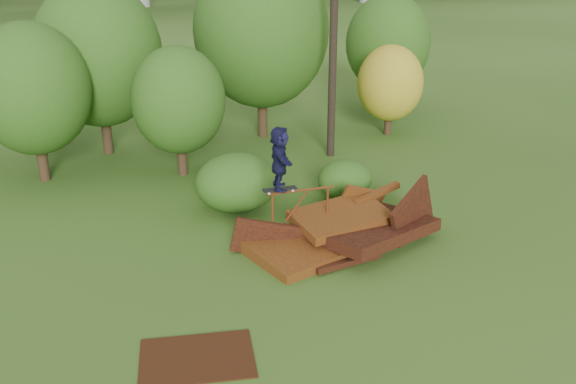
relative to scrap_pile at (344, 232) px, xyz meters
name	(u,v)px	position (x,y,z in m)	size (l,w,h in m)	color
ground	(352,276)	(-0.64, -1.59, -0.38)	(240.00, 240.00, 0.00)	#2D5116
scrap_pile	(344,232)	(0.00, 0.00, 0.00)	(5.81, 3.21, 2.15)	#46210C
grind_rail	(300,207)	(-1.04, 0.51, 0.70)	(1.82, 0.25, 1.57)	#622A0F
skateboard	(280,189)	(-1.60, 0.57, 1.27)	(0.90, 0.33, 0.09)	black
skater	(280,158)	(-1.60, 0.57, 2.10)	(1.52, 0.48, 1.64)	#16153A
flat_plate	(197,358)	(-4.99, -3.20, -0.37)	(2.21, 1.58, 0.03)	#361A0B
tree_0	(32,89)	(-6.84, 8.41, 2.72)	(3.72, 3.72, 5.24)	black
tree_1	(98,54)	(-4.40, 10.50, 3.34)	(4.56, 4.56, 6.35)	black
tree_2	(178,100)	(-2.45, 7.07, 2.22)	(3.13, 3.13, 4.40)	black
tree_3	(261,30)	(1.78, 10.20, 3.89)	(5.27, 5.27, 7.31)	black
tree_4	(390,83)	(6.58, 8.30, 1.76)	(2.67, 2.67, 3.68)	black
tree_5	(388,43)	(8.44, 11.52, 2.77)	(3.81, 3.81, 5.35)	black
shrub_left	(237,182)	(-1.76, 3.44, 0.48)	(2.49, 2.30, 1.72)	#1D4211
shrub_right	(345,180)	(1.61, 2.91, 0.23)	(1.73, 1.58, 1.22)	#1D4211
utility_pole	(334,32)	(3.16, 6.83, 4.15)	(1.40, 0.28, 8.91)	black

